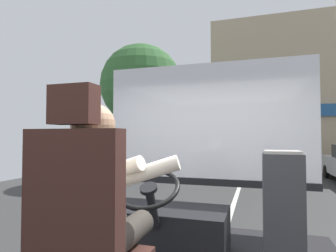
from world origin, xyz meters
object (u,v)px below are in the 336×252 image
(driver_seat, at_px, (85,243))
(fare_box, at_px, (283,220))
(steering_console, at_px, (166,228))
(bus_driver, at_px, (100,199))

(driver_seat, bearing_deg, fare_box, 43.98)
(steering_console, distance_m, fare_box, 1.05)
(driver_seat, xyz_separation_m, bus_driver, (0.00, 0.13, 0.18))
(steering_console, height_order, fare_box, fare_box)
(bus_driver, bearing_deg, steering_console, 90.00)
(fare_box, bearing_deg, bus_driver, -140.27)
(driver_seat, distance_m, fare_box, 1.34)
(driver_seat, relative_size, fare_box, 1.35)
(steering_console, bearing_deg, driver_seat, -90.00)
(bus_driver, distance_m, fare_box, 1.28)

